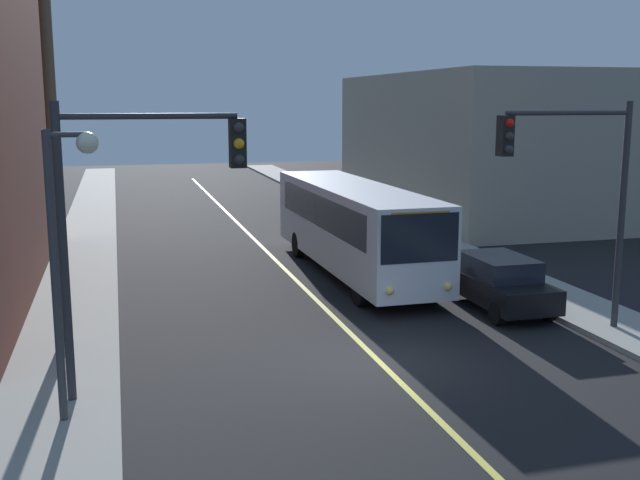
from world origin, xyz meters
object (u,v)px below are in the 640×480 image
Objects in this scene: traffic_signal_left_corner at (141,195)px; traffic_signal_right_corner at (573,174)px; street_lamp_left at (65,234)px; fire_hydrant at (502,264)px; city_bus at (353,224)px; parked_car_black at (498,282)px; utility_pole_near at (51,101)px.

traffic_signal_left_corner and traffic_signal_right_corner have the same top height.
street_lamp_left is 16.51m from fire_hydrant.
city_bus is 6.34m from parked_car_black.
traffic_signal_left_corner reaches higher than fire_hydrant.
fire_hydrant is at bearing 60.09° from parked_car_black.
fire_hydrant is (12.26, 7.69, -3.72)m from traffic_signal_left_corner.
parked_car_black is 0.73× the size of traffic_signal_left_corner.
traffic_signal_left_corner is at bearing -171.71° from traffic_signal_right_corner.
parked_car_black is 11.82m from traffic_signal_left_corner.
traffic_signal_left_corner reaches higher than street_lamp_left.
traffic_signal_left_corner is (1.90, -4.08, -1.83)m from utility_pole_near.
fire_hydrant is (1.44, 6.11, -3.72)m from traffic_signal_right_corner.
city_bus reaches higher than parked_car_black.
traffic_signal_right_corner is (10.82, 1.58, 0.00)m from traffic_signal_left_corner.
utility_pole_near is at bearing 168.85° from traffic_signal_right_corner.
fire_hydrant is (4.65, -2.37, -1.23)m from city_bus.
utility_pole_near is at bearing 95.44° from street_lamp_left.
utility_pole_near is 15.63m from fire_hydrant.
utility_pole_near is 5.64m from street_lamp_left.
traffic_signal_left_corner is at bearing 35.21° from street_lamp_left.
traffic_signal_left_corner is at bearing -147.90° from fire_hydrant.
utility_pole_near reaches higher than fire_hydrant.
city_bus is at bearing 110.73° from traffic_signal_right_corner.
traffic_signal_right_corner reaches higher than fire_hydrant.
parked_car_black is 13.32m from street_lamp_left.
traffic_signal_right_corner is 7.14× the size of fire_hydrant.
traffic_signal_left_corner is at bearing -127.11° from city_bus.
street_lamp_left is (-1.42, -1.00, -0.56)m from traffic_signal_left_corner.
traffic_signal_right_corner reaches higher than street_lamp_left.
street_lamp_left is at bearing -168.12° from traffic_signal_right_corner.
city_bus is at bearing 116.36° from parked_car_black.
street_lamp_left is (-12.24, -2.58, -0.56)m from traffic_signal_right_corner.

